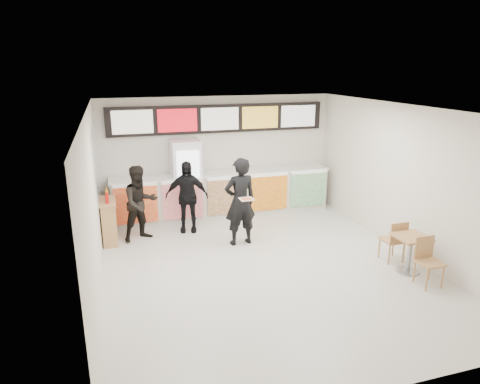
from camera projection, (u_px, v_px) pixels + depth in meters
name	position (u px, v px, depth m)	size (l,w,h in m)	color
floor	(265.00, 267.00, 8.24)	(7.00, 7.00, 0.00)	beige
ceiling	(267.00, 109.00, 7.39)	(7.00, 7.00, 0.00)	white
wall_back	(219.00, 155.00, 11.03)	(6.00, 6.00, 0.00)	silver
wall_left	(94.00, 207.00, 6.98)	(7.00, 7.00, 0.00)	silver
wall_right	(405.00, 180.00, 8.65)	(7.00, 7.00, 0.00)	silver
service_counter	(223.00, 194.00, 10.92)	(5.56, 0.77, 1.14)	silver
menu_board	(219.00, 119.00, 10.68)	(5.50, 0.14, 0.70)	black
drinks_fridge	(186.00, 180.00, 10.55)	(0.70, 0.67, 2.00)	white
mirror_panel	(96.00, 161.00, 9.16)	(0.01, 2.00, 1.50)	#B2B7BF
customer_main	(240.00, 202.00, 9.05)	(0.70, 0.46, 1.91)	black
customer_left	(140.00, 203.00, 9.32)	(0.81, 0.63, 1.68)	black
customer_mid	(187.00, 197.00, 9.81)	(0.98, 0.41, 1.67)	black
pizza_slice	(247.00, 199.00, 8.58)	(0.36, 0.36, 0.02)	beige
cafe_table	(410.00, 247.00, 7.90)	(0.58, 1.46, 0.86)	tan
condiment_ledge	(109.00, 221.00, 9.30)	(0.34, 0.84, 1.13)	tan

